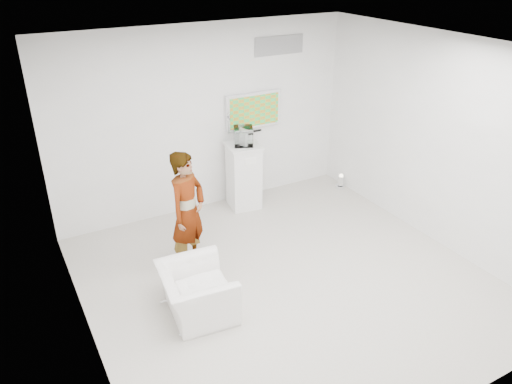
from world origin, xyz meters
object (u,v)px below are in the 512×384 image
person (188,212)px  pedestal (244,176)px  armchair (197,292)px  floor_uplight (341,181)px  tv (253,110)px

person → pedestal: person is taller
pedestal → armchair: bearing=-129.2°
person → pedestal: (1.48, 1.24, -0.30)m
person → floor_uplight: 3.55m
floor_uplight → tv: bearing=159.5°
tv → pedestal: 1.10m
pedestal → floor_uplight: pedestal is taller
person → pedestal: size_ratio=1.54×
tv → armchair: (-2.14, -2.49, -1.25)m
tv → armchair: size_ratio=1.08×
tv → floor_uplight: 2.14m
person → floor_uplight: person is taller
person → armchair: person is taller
tv → floor_uplight: bearing=-20.5°
person → tv: bearing=7.8°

